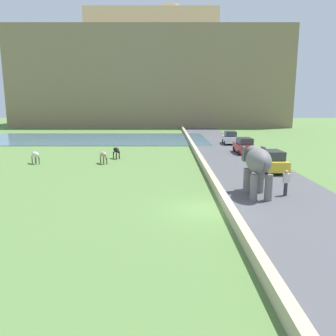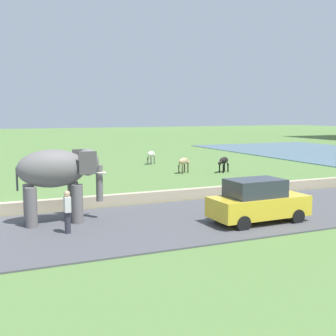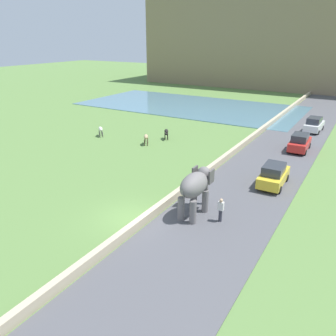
# 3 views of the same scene
# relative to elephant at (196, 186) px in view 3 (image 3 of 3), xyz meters

# --- Properties ---
(ground_plane) EXTENTS (220.00, 220.00, 0.00)m
(ground_plane) POSITION_rel_elephant_xyz_m (-3.43, -2.57, -2.04)
(ground_plane) COLOR #567A3D
(road_surface) EXTENTS (7.00, 120.00, 0.06)m
(road_surface) POSITION_rel_elephant_xyz_m (1.57, 17.43, -2.01)
(road_surface) COLOR #4C4C51
(road_surface) RESTS_ON ground
(barrier_wall) EXTENTS (0.40, 110.00, 0.58)m
(barrier_wall) POSITION_rel_elephant_xyz_m (-2.23, 15.43, -1.74)
(barrier_wall) COLOR tan
(barrier_wall) RESTS_ON ground
(lake) EXTENTS (36.00, 18.00, 0.08)m
(lake) POSITION_rel_elephant_xyz_m (-17.43, 32.76, -2.00)
(lake) COLOR slate
(lake) RESTS_ON ground
(hill_distant) EXTENTS (64.00, 28.00, 22.37)m
(hill_distant) POSITION_rel_elephant_xyz_m (-9.43, 69.42, 9.15)
(hill_distant) COLOR #897556
(hill_distant) RESTS_ON ground
(elephant) EXTENTS (1.42, 3.47, 2.99)m
(elephant) POSITION_rel_elephant_xyz_m (0.00, 0.00, 0.00)
(elephant) COLOR slate
(elephant) RESTS_ON ground
(person_beside_elephant) EXTENTS (0.36, 0.22, 1.63)m
(person_beside_elephant) POSITION_rel_elephant_xyz_m (1.79, -0.02, -1.16)
(person_beside_elephant) COLOR #33333D
(person_beside_elephant) RESTS_ON ground
(car_white) EXTENTS (1.94, 4.07, 1.80)m
(car_white) POSITION_rel_elephant_xyz_m (3.15, 25.90, -1.14)
(car_white) COLOR white
(car_white) RESTS_ON ground
(car_red) EXTENTS (1.86, 4.04, 1.80)m
(car_red) POSITION_rel_elephant_xyz_m (3.15, 17.31, -1.14)
(car_red) COLOR red
(car_red) RESTS_ON ground
(car_yellow) EXTENTS (1.88, 4.04, 1.80)m
(car_yellow) POSITION_rel_elephant_xyz_m (3.15, 7.29, -1.14)
(car_yellow) COLOR gold
(car_yellow) RESTS_ON ground
(cow_tan) EXTENTS (1.02, 1.35, 1.15)m
(cow_tan) POSITION_rel_elephant_xyz_m (-11.40, 11.05, -1.20)
(cow_tan) COLOR tan
(cow_tan) RESTS_ON ground
(cow_white) EXTENTS (1.25, 1.19, 1.15)m
(cow_white) POSITION_rel_elephant_xyz_m (-17.75, 11.00, -1.20)
(cow_white) COLOR silver
(cow_white) RESTS_ON ground
(cow_black) EXTENTS (1.02, 1.36, 1.15)m
(cow_black) POSITION_rel_elephant_xyz_m (-10.61, 13.95, -1.20)
(cow_black) COLOR black
(cow_black) RESTS_ON ground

